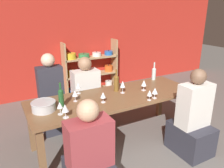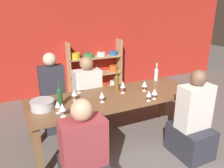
{
  "view_description": "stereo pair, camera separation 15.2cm",
  "coord_description": "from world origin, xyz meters",
  "px_view_note": "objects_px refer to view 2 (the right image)",
  "views": [
    {
      "loc": [
        -1.59,
        -1.06,
        1.93
      ],
      "look_at": [
        -0.16,
        1.58,
        0.89
      ],
      "focal_mm": 35.0,
      "sensor_mm": 36.0,
      "label": 1
    },
    {
      "loc": [
        -1.46,
        -1.13,
        1.93
      ],
      "look_at": [
        -0.16,
        1.58,
        0.89
      ],
      "focal_mm": 35.0,
      "sensor_mm": 36.0,
      "label": 2
    }
  ],
  "objects_px": {
    "wine_bottle_green": "(156,74)",
    "person_near_b": "(84,165)",
    "wine_bottle_dark": "(60,97)",
    "wine_glass_empty_a": "(74,93)",
    "person_far_a": "(88,99)",
    "wine_bottle_amber": "(117,83)",
    "wine_glass_red_a": "(58,104)",
    "dining_table": "(115,101)",
    "cell_phone": "(48,99)",
    "person_near_a": "(192,126)",
    "wine_glass_red_c": "(78,85)",
    "wine_glass_red_e": "(149,94)",
    "person_far_b": "(54,102)",
    "wine_glass_red_b": "(155,92)",
    "wine_glass_white_a": "(102,95)",
    "shelf_unit": "(95,71)",
    "mixing_bowl": "(42,104)",
    "wine_glass_empty_c": "(145,84)",
    "wine_glass_red_d": "(62,107)",
    "wine_glass_empty_b": "(123,85)"
  },
  "relations": [
    {
      "from": "wine_bottle_green",
      "to": "wine_glass_empty_a",
      "type": "height_order",
      "value": "wine_bottle_green"
    },
    {
      "from": "wine_glass_red_b",
      "to": "wine_glass_white_a",
      "type": "xyz_separation_m",
      "value": [
        -0.7,
        0.21,
        -0.01
      ]
    },
    {
      "from": "dining_table",
      "to": "cell_phone",
      "type": "xyz_separation_m",
      "value": [
        -0.89,
        0.3,
        0.09
      ]
    },
    {
      "from": "person_far_a",
      "to": "wine_glass_red_e",
      "type": "bearing_deg",
      "value": 113.93
    },
    {
      "from": "wine_glass_red_d",
      "to": "person_near_a",
      "type": "distance_m",
      "value": 1.73
    },
    {
      "from": "wine_bottle_green",
      "to": "person_far_a",
      "type": "bearing_deg",
      "value": 160.33
    },
    {
      "from": "wine_glass_red_b",
      "to": "wine_glass_red_e",
      "type": "height_order",
      "value": "wine_glass_red_b"
    },
    {
      "from": "person_far_a",
      "to": "person_near_b",
      "type": "relative_size",
      "value": 1.04
    },
    {
      "from": "shelf_unit",
      "to": "person_near_b",
      "type": "xyz_separation_m",
      "value": [
        -1.27,
        -2.98,
        -0.09
      ]
    },
    {
      "from": "wine_bottle_dark",
      "to": "person_far_b",
      "type": "xyz_separation_m",
      "value": [
        0.05,
        0.8,
        -0.4
      ]
    },
    {
      "from": "wine_bottle_dark",
      "to": "person_far_a",
      "type": "xyz_separation_m",
      "value": [
        0.63,
        0.76,
        -0.45
      ]
    },
    {
      "from": "wine_glass_red_a",
      "to": "cell_phone",
      "type": "bearing_deg",
      "value": 93.33
    },
    {
      "from": "wine_bottle_dark",
      "to": "wine_glass_red_b",
      "type": "height_order",
      "value": "wine_bottle_dark"
    },
    {
      "from": "dining_table",
      "to": "person_near_b",
      "type": "xyz_separation_m",
      "value": [
        -0.76,
        -0.82,
        -0.25
      ]
    },
    {
      "from": "person_near_a",
      "to": "person_near_b",
      "type": "distance_m",
      "value": 1.55
    },
    {
      "from": "person_near_b",
      "to": "wine_glass_red_a",
      "type": "bearing_deg",
      "value": 99.21
    },
    {
      "from": "cell_phone",
      "to": "wine_glass_empty_a",
      "type": "bearing_deg",
      "value": -33.63
    },
    {
      "from": "shelf_unit",
      "to": "wine_glass_red_a",
      "type": "relative_size",
      "value": 8.38
    },
    {
      "from": "wine_glass_red_a",
      "to": "person_far_a",
      "type": "bearing_deg",
      "value": 53.36
    },
    {
      "from": "wine_bottle_green",
      "to": "person_near_b",
      "type": "xyz_separation_m",
      "value": [
        -1.73,
        -1.17,
        -0.45
      ]
    },
    {
      "from": "wine_bottle_green",
      "to": "wine_glass_red_c",
      "type": "distance_m",
      "value": 1.4
    },
    {
      "from": "mixing_bowl",
      "to": "wine_glass_white_a",
      "type": "xyz_separation_m",
      "value": [
        0.75,
        -0.13,
        0.04
      ]
    },
    {
      "from": "mixing_bowl",
      "to": "wine_glass_red_d",
      "type": "xyz_separation_m",
      "value": [
        0.18,
        -0.31,
        0.05
      ]
    },
    {
      "from": "wine_glass_red_b",
      "to": "wine_glass_red_e",
      "type": "xyz_separation_m",
      "value": [
        -0.11,
        -0.02,
        -0.0
      ]
    },
    {
      "from": "wine_bottle_dark",
      "to": "wine_bottle_amber",
      "type": "bearing_deg",
      "value": 11.28
    },
    {
      "from": "wine_glass_red_e",
      "to": "person_near_b",
      "type": "relative_size",
      "value": 0.13
    },
    {
      "from": "wine_glass_red_c",
      "to": "person_far_b",
      "type": "height_order",
      "value": "person_far_b"
    },
    {
      "from": "wine_glass_empty_a",
      "to": "wine_glass_empty_c",
      "type": "xyz_separation_m",
      "value": [
        1.07,
        -0.1,
        -0.0
      ]
    },
    {
      "from": "wine_bottle_dark",
      "to": "wine_glass_red_a",
      "type": "xyz_separation_m",
      "value": [
        -0.07,
        -0.18,
        -0.02
      ]
    },
    {
      "from": "mixing_bowl",
      "to": "wine_glass_empty_a",
      "type": "bearing_deg",
      "value": 10.91
    },
    {
      "from": "wine_glass_empty_a",
      "to": "wine_glass_red_e",
      "type": "relative_size",
      "value": 1.05
    },
    {
      "from": "wine_glass_empty_b",
      "to": "wine_glass_empty_c",
      "type": "bearing_deg",
      "value": -10.02
    },
    {
      "from": "shelf_unit",
      "to": "person_near_b",
      "type": "bearing_deg",
      "value": -113.16
    },
    {
      "from": "dining_table",
      "to": "cell_phone",
      "type": "distance_m",
      "value": 0.94
    },
    {
      "from": "wine_bottle_dark",
      "to": "wine_glass_empty_a",
      "type": "distance_m",
      "value": 0.24
    },
    {
      "from": "wine_glass_red_b",
      "to": "person_near_b",
      "type": "bearing_deg",
      "value": -157.9
    },
    {
      "from": "wine_bottle_green",
      "to": "person_far_b",
      "type": "height_order",
      "value": "person_far_b"
    },
    {
      "from": "wine_glass_red_b",
      "to": "person_far_b",
      "type": "distance_m",
      "value": 1.67
    },
    {
      "from": "wine_glass_red_c",
      "to": "wine_glass_red_e",
      "type": "distance_m",
      "value": 1.04
    },
    {
      "from": "wine_glass_red_c",
      "to": "wine_bottle_dark",
      "type": "bearing_deg",
      "value": -135.09
    },
    {
      "from": "wine_bottle_green",
      "to": "person_near_b",
      "type": "height_order",
      "value": "person_near_b"
    },
    {
      "from": "wine_glass_empty_a",
      "to": "person_far_a",
      "type": "relative_size",
      "value": 0.13
    },
    {
      "from": "person_far_a",
      "to": "wine_bottle_amber",
      "type": "bearing_deg",
      "value": 114.82
    },
    {
      "from": "wine_glass_empty_b",
      "to": "person_near_b",
      "type": "xyz_separation_m",
      "value": [
        -0.91,
        -0.87,
        -0.47
      ]
    },
    {
      "from": "mixing_bowl",
      "to": "wine_glass_red_e",
      "type": "xyz_separation_m",
      "value": [
        1.34,
        -0.36,
        0.04
      ]
    },
    {
      "from": "dining_table",
      "to": "wine_glass_red_a",
      "type": "xyz_separation_m",
      "value": [
        -0.86,
        -0.19,
        0.2
      ]
    },
    {
      "from": "person_near_a",
      "to": "person_near_b",
      "type": "bearing_deg",
      "value": -176.89
    },
    {
      "from": "wine_bottle_dark",
      "to": "person_near_a",
      "type": "xyz_separation_m",
      "value": [
        1.59,
        -0.73,
        -0.44
      ]
    },
    {
      "from": "dining_table",
      "to": "person_near_a",
      "type": "xyz_separation_m",
      "value": [
        0.8,
        -0.74,
        -0.22
      ]
    },
    {
      "from": "wine_bottle_dark",
      "to": "wine_glass_empty_a",
      "type": "xyz_separation_m",
      "value": [
        0.22,
        0.1,
        -0.02
      ]
    }
  ]
}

